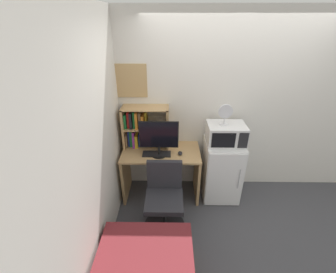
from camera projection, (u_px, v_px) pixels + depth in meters
wall_back at (259, 108)px, 3.22m from camera, size 6.40×0.04×2.60m
wall_left at (76, 178)px, 1.81m from camera, size 0.04×4.40×2.60m
desk at (161, 166)px, 3.32m from camera, size 1.10×0.60×0.77m
hutch_bookshelf at (140, 125)px, 3.21m from camera, size 0.65×0.29×0.60m
monitor at (159, 137)px, 2.98m from camera, size 0.52×0.21×0.50m
keyboard at (157, 154)px, 3.12m from camera, size 0.39×0.15×0.02m
computer_mouse at (180, 153)px, 3.12m from camera, size 0.06×0.09×0.04m
mini_fridge at (221, 170)px, 3.34m from camera, size 0.52×0.56×0.91m
microwave at (226, 134)px, 3.07m from camera, size 0.51×0.38×0.27m
desk_fan at (225, 113)px, 2.93m from camera, size 0.19×0.11×0.29m
desk_chair at (164, 201)px, 2.85m from camera, size 0.53×0.53×0.89m
bed at (146, 267)px, 2.27m from camera, size 0.96×0.74×0.45m
wall_corkboard at (123, 81)px, 3.04m from camera, size 0.65×0.02×0.44m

